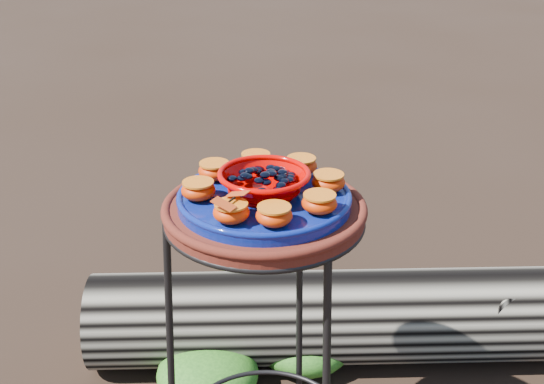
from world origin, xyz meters
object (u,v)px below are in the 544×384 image
at_px(plant_stand, 265,360).
at_px(cobalt_plate, 264,200).
at_px(terracotta_saucer, 264,212).
at_px(driftwood_log, 345,317).
at_px(red_bowl, 264,184).

height_order(plant_stand, cobalt_plate, cobalt_plate).
bearing_deg(plant_stand, terracotta_saucer, 0.00).
xyz_separation_m(cobalt_plate, driftwood_log, (0.03, 0.51, -0.60)).
bearing_deg(plant_stand, cobalt_plate, 0.00).
distance_m(terracotta_saucer, driftwood_log, 0.77).
height_order(terracotta_saucer, driftwood_log, terracotta_saucer).
xyz_separation_m(plant_stand, red_bowl, (0.00, 0.00, 0.43)).
bearing_deg(terracotta_saucer, driftwood_log, 86.85).
bearing_deg(terracotta_saucer, cobalt_plate, 0.00).
xyz_separation_m(plant_stand, cobalt_plate, (0.00, 0.00, 0.39)).
relative_size(terracotta_saucer, cobalt_plate, 1.17).
height_order(plant_stand, red_bowl, red_bowl).
xyz_separation_m(plant_stand, terracotta_saucer, (0.00, 0.00, 0.37)).
distance_m(plant_stand, driftwood_log, 0.55).
relative_size(plant_stand, red_bowl, 4.08).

